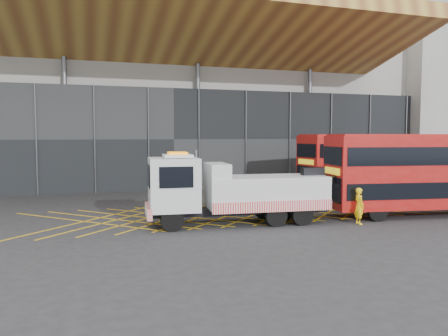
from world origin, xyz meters
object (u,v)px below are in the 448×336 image
object	(u,v)px
bus_towed	(427,171)
worker	(359,206)
bus_second	(366,161)
recovery_truck	(232,190)

from	to	relation	value
bus_towed	worker	xyz separation A→B (m)	(-4.79, -0.89, -1.53)
bus_second	worker	xyz separation A→B (m)	(-7.27, -9.61, -1.54)
recovery_truck	bus_towed	bearing A→B (deg)	0.03
recovery_truck	bus_second	xyz separation A→B (m)	(13.16, 7.77, 0.77)
worker	recovery_truck	bearing A→B (deg)	78.96
bus_second	recovery_truck	bearing A→B (deg)	-156.01
recovery_truck	bus_towed	distance (m)	10.75
recovery_truck	bus_second	size ratio (longest dim) A/B	0.94
bus_towed	worker	bearing A→B (deg)	-161.20
worker	bus_towed	bearing A→B (deg)	-73.12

